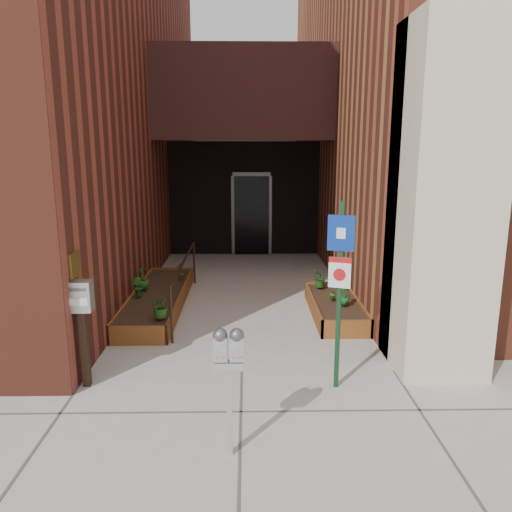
{
  "coord_description": "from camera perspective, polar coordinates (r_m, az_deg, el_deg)",
  "views": [
    {
      "loc": [
        0.08,
        -6.03,
        2.9
      ],
      "look_at": [
        0.22,
        1.8,
        1.15
      ],
      "focal_mm": 35.0,
      "sensor_mm": 36.0,
      "label": 1
    }
  ],
  "objects": [
    {
      "name": "ground",
      "position": [
        6.69,
        -1.65,
        -13.11
      ],
      "size": [
        80.0,
        80.0,
        0.0
      ],
      "primitive_type": "plane",
      "color": "#9E9991",
      "rests_on": "ground"
    },
    {
      "name": "architecture",
      "position": [
        13.09,
        -2.33,
        21.71
      ],
      "size": [
        20.0,
        14.6,
        10.0
      ],
      "color": "maroon",
      "rests_on": "ground"
    },
    {
      "name": "planter_left",
      "position": [
        9.3,
        -11.11,
        -4.97
      ],
      "size": [
        0.9,
        3.6,
        0.3
      ],
      "color": "brown",
      "rests_on": "ground"
    },
    {
      "name": "planter_right",
      "position": [
        8.82,
        9.01,
        -5.88
      ],
      "size": [
        0.8,
        2.2,
        0.3
      ],
      "color": "brown",
      "rests_on": "ground"
    },
    {
      "name": "handrail",
      "position": [
        9.01,
        -8.2,
        -1.37
      ],
      "size": [
        0.04,
        3.34,
        0.9
      ],
      "color": "black",
      "rests_on": "ground"
    },
    {
      "name": "parking_meter",
      "position": [
        4.67,
        -3.14,
        -11.57
      ],
      "size": [
        0.28,
        0.13,
        1.28
      ],
      "color": "#B5B5B8",
      "rests_on": "ground"
    },
    {
      "name": "sign_post",
      "position": [
        5.9,
        9.55,
        -2.32
      ],
      "size": [
        0.3,
        0.12,
        2.28
      ],
      "color": "#12341C",
      "rests_on": "ground"
    },
    {
      "name": "payment_dropbox",
      "position": [
        6.33,
        -19.29,
        -5.96
      ],
      "size": [
        0.27,
        0.21,
        1.34
      ],
      "color": "black",
      "rests_on": "ground"
    },
    {
      "name": "shrub_left_a",
      "position": [
        7.82,
        -10.82,
        -5.61
      ],
      "size": [
        0.45,
        0.45,
        0.38
      ],
      "primitive_type": "imported",
      "rotation": [
        0.0,
        0.0,
        0.43
      ],
      "color": "#285A19",
      "rests_on": "planter_left"
    },
    {
      "name": "shrub_left_b",
      "position": [
        9.03,
        -13.34,
        -3.43
      ],
      "size": [
        0.25,
        0.25,
        0.32
      ],
      "primitive_type": "imported",
      "rotation": [
        0.0,
        0.0,
        2.49
      ],
      "color": "#1E5B1A",
      "rests_on": "planter_left"
    },
    {
      "name": "shrub_left_c",
      "position": [
        9.42,
        -12.82,
        -2.46
      ],
      "size": [
        0.32,
        0.32,
        0.41
      ],
      "primitive_type": "imported",
      "rotation": [
        0.0,
        0.0,
        4.1
      ],
      "color": "#295D1A",
      "rests_on": "planter_left"
    },
    {
      "name": "shrub_left_d",
      "position": [
        10.05,
        -8.6,
        -1.61
      ],
      "size": [
        0.24,
        0.24,
        0.32
      ],
      "primitive_type": "imported",
      "rotation": [
        0.0,
        0.0,
        5.33
      ],
      "color": "#235C1A",
      "rests_on": "planter_left"
    },
    {
      "name": "shrub_right_a",
      "position": [
        8.44,
        10.05,
        -4.43
      ],
      "size": [
        0.25,
        0.25,
        0.32
      ],
      "primitive_type": "imported",
      "rotation": [
        0.0,
        0.0,
        0.86
      ],
      "color": "#1A5B1D",
      "rests_on": "planter_right"
    },
    {
      "name": "shrub_right_b",
      "position": [
        8.67,
        8.81,
        -3.84
      ],
      "size": [
        0.19,
        0.19,
        0.34
      ],
      "primitive_type": "imported",
      "rotation": [
        0.0,
        0.0,
        3.22
      ],
      "color": "#2C5F1B",
      "rests_on": "planter_right"
    },
    {
      "name": "shrub_right_c",
      "position": [
        9.36,
        7.3,
        -2.6
      ],
      "size": [
        0.41,
        0.41,
        0.33
      ],
      "primitive_type": "imported",
      "rotation": [
        0.0,
        0.0,
        4.11
      ],
      "color": "#1F5016",
      "rests_on": "planter_right"
    }
  ]
}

